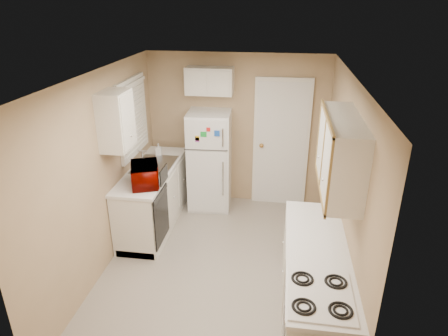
# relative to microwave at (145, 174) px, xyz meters

# --- Properties ---
(floor) EXTENTS (3.80, 3.80, 0.00)m
(floor) POSITION_rel_microwave_xyz_m (1.01, -0.39, -1.05)
(floor) COLOR #ADA398
(floor) RESTS_ON ground
(ceiling) EXTENTS (3.80, 3.80, 0.00)m
(ceiling) POSITION_rel_microwave_xyz_m (1.01, -0.39, 1.35)
(ceiling) COLOR white
(ceiling) RESTS_ON floor
(wall_left) EXTENTS (3.80, 3.80, 0.00)m
(wall_left) POSITION_rel_microwave_xyz_m (-0.39, -0.39, 0.15)
(wall_left) COLOR tan
(wall_left) RESTS_ON floor
(wall_right) EXTENTS (3.80, 3.80, 0.00)m
(wall_right) POSITION_rel_microwave_xyz_m (2.41, -0.39, 0.15)
(wall_right) COLOR tan
(wall_right) RESTS_ON floor
(wall_back) EXTENTS (2.80, 2.80, 0.00)m
(wall_back) POSITION_rel_microwave_xyz_m (1.01, 1.51, 0.15)
(wall_back) COLOR tan
(wall_back) RESTS_ON floor
(wall_front) EXTENTS (2.80, 2.80, 0.00)m
(wall_front) POSITION_rel_microwave_xyz_m (1.01, -2.29, 0.15)
(wall_front) COLOR tan
(wall_front) RESTS_ON floor
(left_counter) EXTENTS (0.60, 1.80, 0.90)m
(left_counter) POSITION_rel_microwave_xyz_m (-0.09, 0.51, -0.60)
(left_counter) COLOR silver
(left_counter) RESTS_ON floor
(dishwasher) EXTENTS (0.03, 0.58, 0.72)m
(dishwasher) POSITION_rel_microwave_xyz_m (0.20, -0.09, -0.56)
(dishwasher) COLOR black
(dishwasher) RESTS_ON floor
(sink) EXTENTS (0.54, 0.74, 0.16)m
(sink) POSITION_rel_microwave_xyz_m (-0.09, 0.66, -0.19)
(sink) COLOR gray
(sink) RESTS_ON left_counter
(microwave) EXTENTS (0.56, 0.43, 0.33)m
(microwave) POSITION_rel_microwave_xyz_m (0.00, 0.00, 0.00)
(microwave) COLOR #7C0700
(microwave) RESTS_ON left_counter
(soap_bottle) EXTENTS (0.10, 0.10, 0.19)m
(soap_bottle) POSITION_rel_microwave_xyz_m (-0.14, 1.03, -0.05)
(soap_bottle) COLOR silver
(soap_bottle) RESTS_ON left_counter
(window_blinds) EXTENTS (0.10, 0.98, 1.08)m
(window_blinds) POSITION_rel_microwave_xyz_m (-0.35, 0.66, 0.55)
(window_blinds) COLOR silver
(window_blinds) RESTS_ON wall_left
(upper_cabinet_left) EXTENTS (0.30, 0.45, 0.70)m
(upper_cabinet_left) POSITION_rel_microwave_xyz_m (-0.24, -0.17, 0.75)
(upper_cabinet_left) COLOR silver
(upper_cabinet_left) RESTS_ON wall_left
(refrigerator) EXTENTS (0.68, 0.66, 1.56)m
(refrigerator) POSITION_rel_microwave_xyz_m (0.63, 1.22, -0.27)
(refrigerator) COLOR silver
(refrigerator) RESTS_ON floor
(cabinet_over_fridge) EXTENTS (0.70, 0.30, 0.40)m
(cabinet_over_fridge) POSITION_rel_microwave_xyz_m (0.61, 1.36, 0.95)
(cabinet_over_fridge) COLOR silver
(cabinet_over_fridge) RESTS_ON wall_back
(interior_door) EXTENTS (0.86, 0.06, 2.08)m
(interior_door) POSITION_rel_microwave_xyz_m (1.71, 1.47, -0.03)
(interior_door) COLOR silver
(interior_door) RESTS_ON floor
(right_counter) EXTENTS (0.60, 2.00, 0.90)m
(right_counter) POSITION_rel_microwave_xyz_m (2.11, -1.19, -0.60)
(right_counter) COLOR silver
(right_counter) RESTS_ON floor
(upper_cabinet_right) EXTENTS (0.30, 1.20, 0.70)m
(upper_cabinet_right) POSITION_rel_microwave_xyz_m (2.26, -0.89, 0.75)
(upper_cabinet_right) COLOR silver
(upper_cabinet_right) RESTS_ON wall_right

